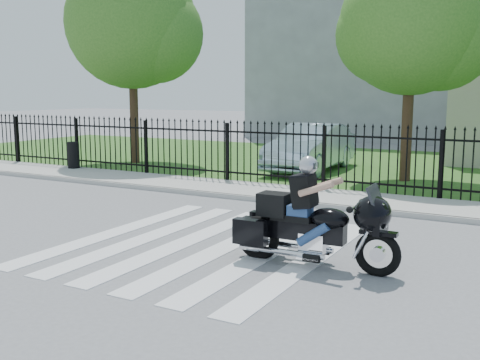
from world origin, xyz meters
The scene contains 12 objects.
ground centered at (0.00, 0.00, 0.00)m, with size 120.00×120.00×0.00m, color slate.
crosswalk centered at (0.00, 0.00, 0.01)m, with size 5.00×5.50×0.01m, color silver, non-canonical shape.
sidewalk centered at (0.00, 5.00, 0.06)m, with size 40.00×2.00×0.12m, color #ADAAA3.
curb centered at (0.00, 4.00, 0.06)m, with size 40.00×0.12×0.12m, color #ADAAA3.
grass_strip centered at (0.00, 12.00, 0.01)m, with size 40.00×12.00×0.02m, color #2E561D.
iron_fence centered at (0.00, 6.00, 0.90)m, with size 26.00×0.04×1.80m.
tree_left centered at (-8.50, 8.50, 5.17)m, with size 4.80×4.80×7.58m.
tree_mid centered at (1.50, 9.00, 4.67)m, with size 4.20×4.20×6.78m.
building_tall centered at (-3.00, 26.00, 6.00)m, with size 15.00×10.00×12.00m, color #989BA0.
motorcycle_rider centered at (2.09, -0.21, 0.72)m, with size 2.68×0.80×1.77m.
parked_car centered at (-1.84, 9.67, 0.82)m, with size 1.68×4.83×1.59m, color silver.
litter_bin centered at (-8.88, 5.70, 0.57)m, with size 0.40×0.40×0.89m, color black.
Camera 1 is at (5.23, -8.20, 2.71)m, focal length 42.00 mm.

